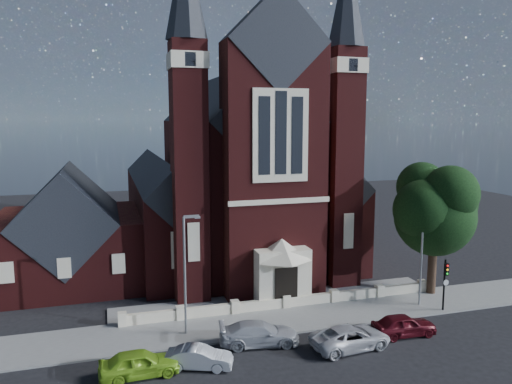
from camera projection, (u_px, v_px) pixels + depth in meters
ground at (254, 275)px, 45.90m from camera, size 120.00×120.00×0.00m
pavement_strip at (295, 318)px, 35.96m from camera, size 60.00×5.00×0.12m
forecourt_paving at (277, 299)px, 39.74m from camera, size 26.00×3.00×0.14m
forecourt_wall at (286, 308)px, 37.85m from camera, size 24.00×0.40×0.90m
church at (232, 177)px, 52.24m from camera, size 20.01×34.90×29.20m
parish_hall at (69, 237)px, 43.56m from camera, size 12.00×12.20×10.24m
street_tree at (438, 211)px, 39.72m from camera, size 6.40×6.60×10.70m
street_lamp_left at (186, 268)px, 32.55m from camera, size 1.16×0.22×8.09m
street_lamp_right at (423, 248)px, 37.72m from camera, size 1.16×0.22×8.09m
traffic_signal at (445, 278)px, 36.78m from camera, size 0.28×0.42×4.00m
car_lime_van at (140, 363)px, 27.75m from camera, size 4.52×1.98×1.51m
car_silver_a at (199, 358)px, 28.68m from camera, size 4.08×2.58×1.27m
car_silver_b at (259, 333)px, 31.66m from camera, size 5.37×2.90×1.48m
car_white_suv at (351, 337)px, 31.14m from camera, size 5.34×2.85×1.43m
car_dark_red at (404, 325)px, 32.97m from camera, size 4.38×1.92×1.47m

